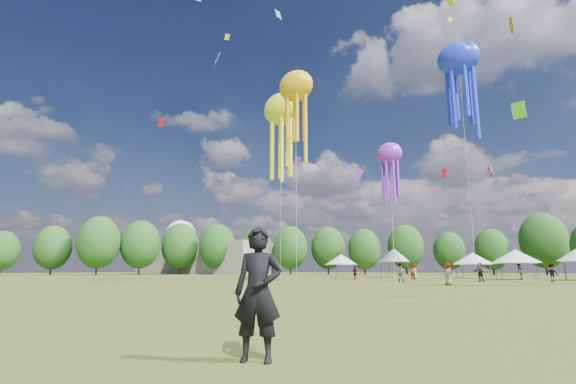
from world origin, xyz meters
The scene contains 10 objects.
ground centered at (0.00, 0.00, 0.00)m, with size 300.00×300.00×0.00m, color #384416.
observer_main centered at (7.78, -1.37, 0.89)m, with size 0.65×0.43×1.78m, color black.
spectator_near centered at (-3.07, 33.47, 0.90)m, with size 0.88×0.68×1.81m, color gray.
spectators_far centered at (1.31, 42.10, 0.90)m, with size 21.75×23.14×1.90m.
festival_tents centered at (-3.10, 54.33, 2.92)m, with size 37.50×11.39×4.42m.
show_kites centered at (0.17, 40.42, 21.02)m, with size 47.52×27.51×31.93m.
small_kites centered at (-1.59, 42.36, 29.06)m, with size 71.92×61.35×40.83m.
treeline centered at (-3.87, 62.51, 6.54)m, with size 201.57×95.24×13.43m.
hangar centered at (-72.00, 72.00, 4.00)m, with size 40.00×12.00×8.00m, color gray.
radome centered at (-88.00, 78.00, 9.99)m, with size 9.00×9.00×16.00m.
Camera 1 is at (11.42, -5.82, 1.20)m, focal length 25.72 mm.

